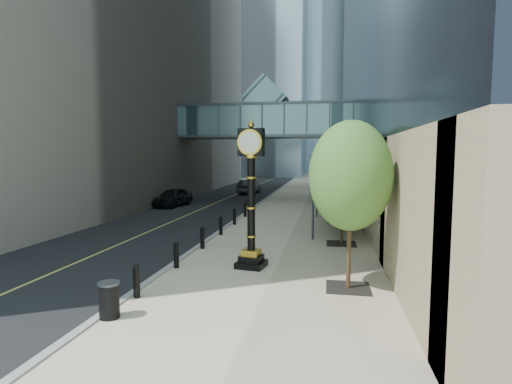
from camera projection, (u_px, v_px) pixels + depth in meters
ground at (214, 319)px, 10.55m from camera, size 320.00×320.00×0.00m
road at (249, 189)px, 50.98m from camera, size 8.00×180.00×0.02m
sidewalk at (312, 190)px, 49.57m from camera, size 8.00×180.00×0.06m
curb at (280, 189)px, 50.27m from camera, size 0.25×180.00×0.07m
distant_tower_c at (301, 66)px, 126.19m from camera, size 22.00×22.00×65.00m
skywalk at (265, 119)px, 37.80m from camera, size 17.00×4.20×5.80m
entrance_canopy at (338, 157)px, 23.26m from camera, size 3.00×8.00×4.38m
bollard_row at (212, 232)px, 19.79m from camera, size 0.20×16.20×0.90m
street_trees at (339, 164)px, 25.79m from camera, size 2.80×28.70×5.75m
street_clock at (251, 205)px, 15.04m from camera, size 1.18×1.18×5.48m
trash_bin at (109, 301)px, 10.46m from camera, size 0.55×0.55×0.90m
pedestrian at (352, 213)px, 22.93m from camera, size 0.77×0.61×1.83m
car_near at (173, 197)px, 33.61m from camera, size 2.36×4.67×1.52m
car_far at (249, 187)px, 44.72m from camera, size 1.97×4.79×1.54m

